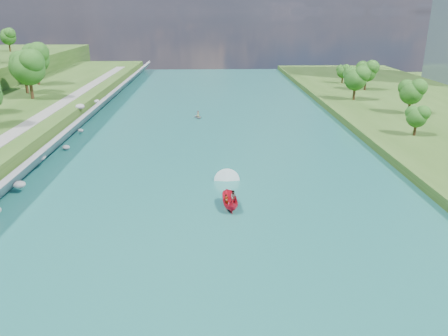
{
  "coord_description": "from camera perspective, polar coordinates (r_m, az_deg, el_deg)",
  "views": [
    {
      "loc": [
        -0.15,
        -41.73,
        22.29
      ],
      "look_at": [
        1.56,
        13.42,
        2.5
      ],
      "focal_mm": 35.0,
      "sensor_mm": 36.0,
      "label": 1
    }
  ],
  "objects": [
    {
      "name": "ground",
      "position": [
        47.32,
        -1.4,
        -8.38
      ],
      "size": [
        260.0,
        260.0,
        0.0
      ],
      "primitive_type": "plane",
      "color": "#2D5119",
      "rests_on": "ground"
    },
    {
      "name": "river_water",
      "position": [
        65.62,
        -1.54,
        -0.09
      ],
      "size": [
        55.0,
        240.0,
        0.1
      ],
      "primitive_type": "cube",
      "color": "#18575C",
      "rests_on": "ground"
    },
    {
      "name": "riprap_bank",
      "position": [
        69.11,
        -23.5,
        0.78
      ],
      "size": [
        5.23,
        236.0,
        4.62
      ],
      "color": "slate",
      "rests_on": "ground"
    },
    {
      "name": "motorboat",
      "position": [
        53.39,
        0.7,
        -3.92
      ],
      "size": [
        3.6,
        19.16,
        2.03
      ],
      "rotation": [
        0.0,
        0.0,
        3.24
      ],
      "color": "red",
      "rests_on": "river_water"
    },
    {
      "name": "raft",
      "position": [
        97.54,
        -3.41,
        6.76
      ],
      "size": [
        2.64,
        3.13,
        1.57
      ],
      "rotation": [
        0.0,
        0.0,
        0.32
      ],
      "color": "gray",
      "rests_on": "river_water"
    }
  ]
}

